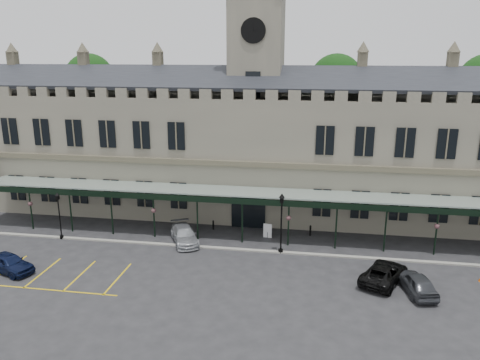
% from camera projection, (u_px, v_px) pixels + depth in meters
% --- Properties ---
extents(ground, '(140.00, 140.00, 0.00)m').
position_uv_depth(ground, '(227.00, 280.00, 34.18)').
color(ground, '#242426').
extents(station_building, '(60.00, 10.36, 17.30)m').
position_uv_depth(station_building, '(256.00, 150.00, 47.60)').
color(station_building, '#696558').
rests_on(station_building, ground).
extents(clock_tower, '(5.60, 5.60, 24.80)m').
position_uv_depth(clock_tower, '(256.00, 84.00, 45.92)').
color(clock_tower, '#696558').
rests_on(clock_tower, ground).
extents(canopy, '(50.00, 4.10, 4.30)m').
position_uv_depth(canopy, '(243.00, 215.00, 40.64)').
color(canopy, '#8C9E93').
rests_on(canopy, ground).
extents(kerb, '(60.00, 0.40, 0.12)m').
position_uv_depth(kerb, '(239.00, 249.00, 39.40)').
color(kerb, gray).
rests_on(kerb, ground).
extents(parking_markings, '(16.00, 6.00, 0.01)m').
position_uv_depth(parking_markings, '(39.00, 275.00, 34.93)').
color(parking_markings, gold).
rests_on(parking_markings, ground).
extents(tree_behind_left, '(6.00, 6.00, 16.00)m').
position_uv_depth(tree_behind_left, '(90.00, 80.00, 58.00)').
color(tree_behind_left, '#332314').
rests_on(tree_behind_left, ground).
extents(tree_behind_mid, '(6.00, 6.00, 16.00)m').
position_uv_depth(tree_behind_mid, '(336.00, 82.00, 53.32)').
color(tree_behind_mid, '#332314').
rests_on(tree_behind_mid, ground).
extents(lamp_post_left, '(0.41, 0.41, 4.32)m').
position_uv_depth(lamp_post_left, '(59.00, 212.00, 41.15)').
color(lamp_post_left, black).
rests_on(lamp_post_left, ground).
extents(lamp_post_mid, '(0.49, 0.49, 5.17)m').
position_uv_depth(lamp_post_mid, '(281.00, 218.00, 38.05)').
color(lamp_post_mid, black).
rests_on(lamp_post_mid, ground).
extents(sign_board, '(0.76, 0.16, 1.31)m').
position_uv_depth(sign_board, '(268.00, 231.00, 41.90)').
color(sign_board, black).
rests_on(sign_board, ground).
extents(bollard_left, '(0.15, 0.15, 0.87)m').
position_uv_depth(bollard_left, '(213.00, 225.00, 43.88)').
color(bollard_left, black).
rests_on(bollard_left, ground).
extents(bollard_right, '(0.17, 0.17, 0.95)m').
position_uv_depth(bollard_right, '(310.00, 231.00, 42.38)').
color(bollard_right, black).
rests_on(bollard_right, ground).
extents(car_left_a, '(4.66, 3.04, 1.47)m').
position_uv_depth(car_left_a, '(9.00, 263.00, 35.32)').
color(car_left_a, black).
rests_on(car_left_a, ground).
extents(car_taxi, '(3.87, 5.15, 1.39)m').
position_uv_depth(car_taxi, '(184.00, 235.00, 40.85)').
color(car_taxi, '#A6A9AE').
rests_on(car_taxi, ground).
extents(car_van, '(4.31, 5.52, 1.39)m').
position_uv_depth(car_van, '(384.00, 273.00, 33.82)').
color(car_van, black).
rests_on(car_van, ground).
extents(car_right_a, '(2.58, 4.51, 1.44)m').
position_uv_depth(car_right_a, '(417.00, 283.00, 32.29)').
color(car_right_a, '#34373C').
rests_on(car_right_a, ground).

